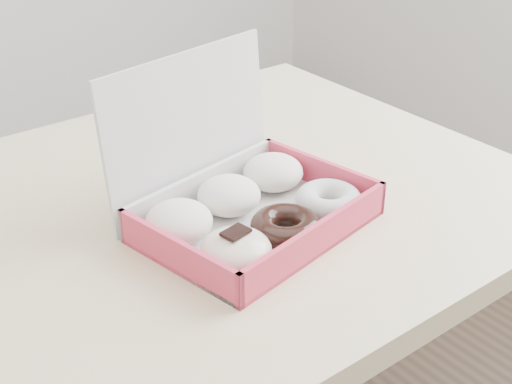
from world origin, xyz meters
TOP-DOWN VIEW (x-y plane):
  - table at (0.00, 0.00)m, footprint 1.20×0.80m
  - donut_box at (0.11, -0.10)m, footprint 0.35×0.31m

SIDE VIEW (x-z plane):
  - table at x=0.00m, z-range 0.30..1.05m
  - donut_box at x=0.11m, z-range 0.67..0.90m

